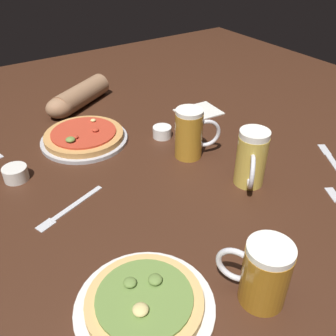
% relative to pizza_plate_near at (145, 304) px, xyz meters
% --- Properties ---
extents(ground_plane, '(2.40, 2.40, 0.03)m').
position_rel_pizza_plate_near_xyz_m(ground_plane, '(0.28, 0.34, -0.03)').
color(ground_plane, '#3D2114').
extents(pizza_plate_near, '(0.26, 0.26, 0.05)m').
position_rel_pizza_plate_near_xyz_m(pizza_plate_near, '(0.00, 0.00, 0.00)').
color(pizza_plate_near, silver).
rests_on(pizza_plate_near, ground_plane).
extents(pizza_plate_far, '(0.28, 0.28, 0.05)m').
position_rel_pizza_plate_near_xyz_m(pizza_plate_far, '(0.15, 0.64, 0.00)').
color(pizza_plate_far, '#B2B2B7').
rests_on(pizza_plate_far, ground_plane).
extents(beer_mug_dark, '(0.10, 0.13, 0.14)m').
position_rel_pizza_plate_near_xyz_m(beer_mug_dark, '(0.20, -0.10, 0.05)').
color(beer_mug_dark, '#9E6619').
rests_on(beer_mug_dark, ground_plane).
extents(beer_mug_amber, '(0.13, 0.08, 0.15)m').
position_rel_pizza_plate_near_xyz_m(beer_mug_amber, '(0.39, 0.39, 0.06)').
color(beer_mug_amber, '#B27A23').
rests_on(beer_mug_amber, ground_plane).
extents(beer_mug_pale, '(0.11, 0.12, 0.16)m').
position_rel_pizza_plate_near_xyz_m(beer_mug_pale, '(0.44, 0.18, 0.06)').
color(beer_mug_pale, gold).
rests_on(beer_mug_pale, ground_plane).
extents(ramekin_sauce, '(0.06, 0.06, 0.04)m').
position_rel_pizza_plate_near_xyz_m(ramekin_sauce, '(0.38, 0.53, 0.00)').
color(ramekin_sauce, white).
rests_on(ramekin_sauce, ground_plane).
extents(ramekin_butter, '(0.07, 0.07, 0.04)m').
position_rel_pizza_plate_near_xyz_m(ramekin_butter, '(-0.09, 0.55, 0.00)').
color(ramekin_butter, silver).
rests_on(ramekin_butter, ground_plane).
extents(napkin_folded, '(0.16, 0.13, 0.01)m').
position_rel_pizza_plate_near_xyz_m(napkin_folded, '(0.59, 0.61, -0.01)').
color(napkin_folded, silver).
rests_on(napkin_folded, ground_plane).
extents(fork_left, '(0.20, 0.09, 0.01)m').
position_rel_pizza_plate_near_xyz_m(fork_left, '(-0.01, 0.35, -0.01)').
color(fork_left, silver).
rests_on(fork_left, ground_plane).
extents(knife_spare, '(0.14, 0.20, 0.01)m').
position_rel_pizza_plate_near_xyz_m(knife_spare, '(0.72, 0.11, -0.01)').
color(knife_spare, silver).
rests_on(knife_spare, ground_plane).
extents(diner_arm, '(0.29, 0.21, 0.08)m').
position_rel_pizza_plate_near_xyz_m(diner_arm, '(0.23, 0.89, 0.02)').
color(diner_arm, '#936B4C').
rests_on(diner_arm, ground_plane).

